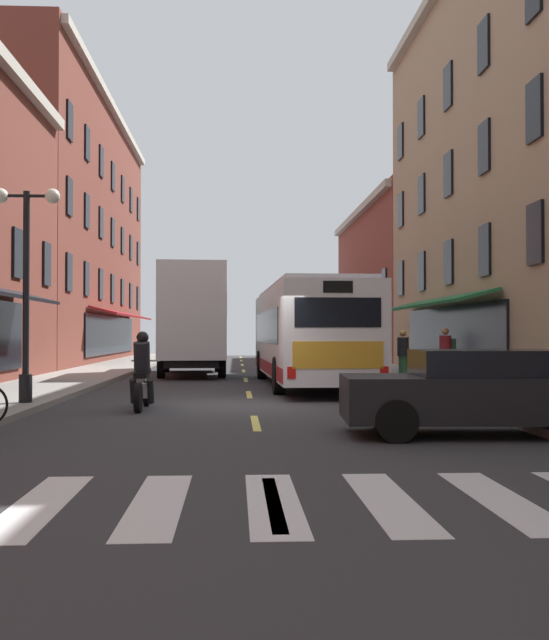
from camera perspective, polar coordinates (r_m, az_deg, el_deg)
ground_plane at (r=17.40m, az=-1.73°, el=-6.50°), size 34.80×80.00×0.10m
lane_centre_dashes at (r=17.14m, az=-1.71°, el=-6.40°), size 0.14×73.90×0.01m
crosswalk_near at (r=7.50m, az=-0.08°, el=-13.36°), size 7.10×2.80×0.01m
sidewalk_right at (r=18.48m, az=16.99°, el=-5.76°), size 3.00×80.00×0.14m
transit_bus at (r=23.75m, az=2.45°, el=-1.02°), size 2.91×11.65×3.07m
box_truck at (r=29.87m, az=-6.15°, el=-0.09°), size 2.80×8.08×4.14m
sedan_near at (r=12.61m, az=15.07°, el=-5.13°), size 4.35×2.11×1.35m
sedan_mid at (r=41.75m, az=-5.65°, el=-2.31°), size 1.98×4.29×1.31m
motorcycle_rider at (r=16.51m, az=-9.80°, el=-4.14°), size 0.62×2.07×1.66m
pedestrian_near at (r=24.15m, az=12.63°, el=-2.42°), size 0.52×0.43×1.66m
pedestrian_mid at (r=31.20m, az=7.75°, el=-2.15°), size 0.36×0.36×1.68m
pedestrian_far at (r=24.54m, az=9.54°, el=-2.56°), size 0.36×0.36×1.59m
street_lamp_twin at (r=17.27m, az=-17.99°, el=2.65°), size 1.42×0.32×4.59m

